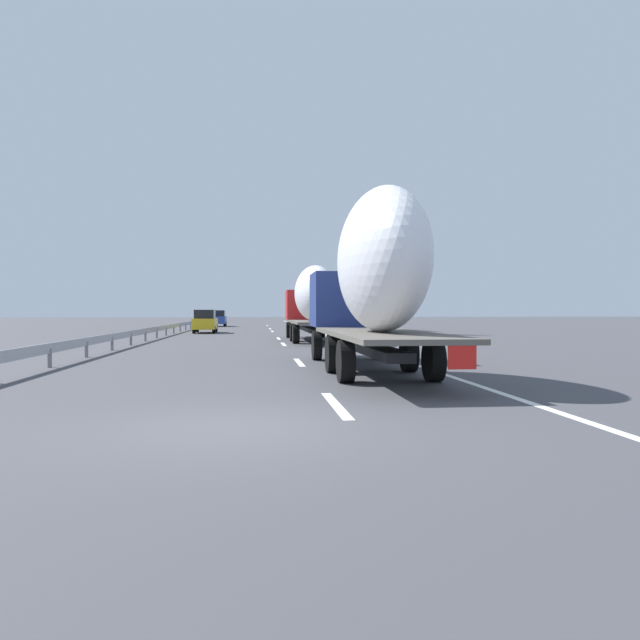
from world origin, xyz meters
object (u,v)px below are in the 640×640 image
Objects in this scene: car_yellow_coupe at (205,321)px; road_sign at (329,307)px; truck_trailing at (373,278)px; car_blue_sedan at (218,318)px; truck_lead at (312,299)px.

road_sign is (2.90, -10.35, 1.16)m from car_yellow_coupe.
truck_trailing reaches higher than car_blue_sedan.
truck_lead is at bearing -153.30° from car_yellow_coupe.
car_blue_sedan is (52.97, 7.48, -1.76)m from truck_trailing.
road_sign is at bearing -74.36° from car_yellow_coupe.
road_sign reaches higher than car_blue_sedan.
car_blue_sedan is at bearing 0.62° from car_yellow_coupe.
car_blue_sedan is at bearing 8.03° from truck_trailing.
truck_trailing is at bearing 180.00° from truck_lead.
car_yellow_coupe is at bearing 26.70° from truck_lead.
car_yellow_coupe is at bearing 12.67° from truck_trailing.
car_yellow_coupe is 20.73m from car_blue_sedan.
road_sign is at bearing -5.04° from truck_trailing.
truck_lead is 35.96m from car_blue_sedan.
truck_trailing is 33.10m from car_yellow_coupe.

